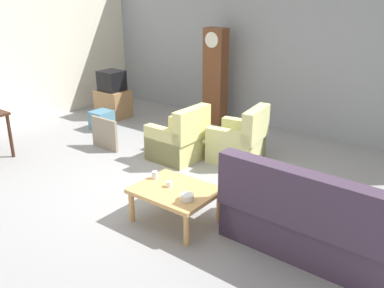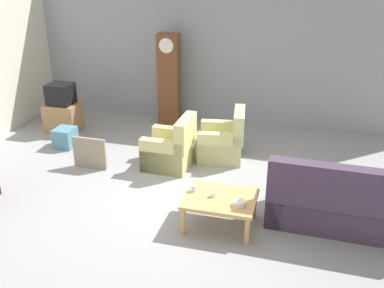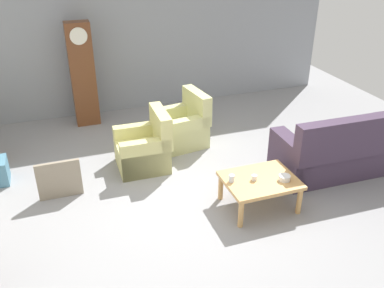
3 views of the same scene
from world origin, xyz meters
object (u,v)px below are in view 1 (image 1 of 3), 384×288
Objects in this scene: armchair_olive_near at (179,142)px; tv_crt at (112,81)px; tv_stand_cabinet at (113,103)px; bowl_white_stacked at (187,197)px; cup_blue_rimmed at (155,175)px; cup_white_porcelain at (169,184)px; framed_picture_leaning at (105,134)px; storage_box_blue at (102,120)px; armchair_olive_far at (239,143)px; coffee_table_wood at (175,193)px; grandfather_clock at (215,77)px; couch_floral at (320,225)px.

tv_crt is (-2.65, 1.00, 0.49)m from armchair_olive_near.
tv_stand_cabinet reaches higher than bowl_white_stacked.
cup_blue_rimmed is at bearing -61.36° from armchair_olive_near.
cup_white_porcelain is 0.30m from cup_blue_rimmed.
framed_picture_leaning is 1.53× the size of storage_box_blue.
armchair_olive_far reaches higher than storage_box_blue.
coffee_table_wood reaches higher than storage_box_blue.
armchair_olive_far reaches higher than cup_white_porcelain.
armchair_olive_near is at bearing -20.66° from tv_stand_cabinet.
armchair_olive_near reaches higher than tv_stand_cabinet.
storage_box_blue is at bearing -58.66° from tv_crt.
grandfather_clock is 4.02× the size of tv_crt.
armchair_olive_near is at bearing -20.66° from tv_crt.
framed_picture_leaning is (-1.32, -0.43, -0.03)m from armchair_olive_near.
armchair_olive_far is 5.96× the size of bowl_white_stacked.
tv_crt reaches higher than cup_white_porcelain.
framed_picture_leaning reaches higher than storage_box_blue.
armchair_olive_far is 2.13m from cup_white_porcelain.
framed_picture_leaning is at bearing -47.17° from tv_crt.
armchair_olive_near is 0.98m from armchair_olive_far.
couch_floral is at bearing 9.03° from cup_blue_rimmed.
grandfather_clock is at bearing 138.12° from couch_floral.
cup_white_porcelain is at bearing -82.07° from armchair_olive_far.
framed_picture_leaning is (-2.52, 1.12, -0.09)m from coffee_table_wood.
tv_crt is 1.05m from storage_box_blue.
armchair_olive_far is 2.04m from cup_blue_rimmed.
grandfather_clock reaches higher than armchair_olive_near.
bowl_white_stacked is (1.48, -1.68, 0.16)m from armchair_olive_near.
bowl_white_stacked reaches higher than storage_box_blue.
grandfather_clock is 3.80m from cup_blue_rimmed.
couch_floral is 2.21× the size of coffee_table_wood.
tv_crt is (-2.00, -0.98, -0.18)m from grandfather_clock.
armchair_olive_far reaches higher than cup_blue_rimmed.
tv_crt is 1.22× the size of storage_box_blue.
tv_stand_cabinet is at bearing 159.34° from armchair_olive_near.
couch_floral is 2.07m from cup_blue_rimmed.
framed_picture_leaning is 2.38m from cup_blue_rimmed.
storage_box_blue is (-1.55, -1.71, -0.79)m from grandfather_clock.
armchair_olive_near is at bearing -6.98° from storage_box_blue.
armchair_olive_far is at bearing 139.98° from couch_floral.
framed_picture_leaning reaches higher than cup_blue_rimmed.
armchair_olive_far is 1.53× the size of framed_picture_leaning.
cup_white_porcelain is at bearing -12.69° from cup_blue_rimmed.
storage_box_blue is (-0.89, 0.71, -0.10)m from framed_picture_leaning.
tv_crt reaches higher than cup_blue_rimmed.
framed_picture_leaning is at bearing -38.52° from storage_box_blue.
tv_stand_cabinet is 1.42× the size of tv_crt.
armchair_olive_far is at bearing 89.96° from cup_blue_rimmed.
tv_stand_cabinet reaches higher than coffee_table_wood.
cup_blue_rimmed is (3.46, -2.48, 0.19)m from tv_stand_cabinet.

